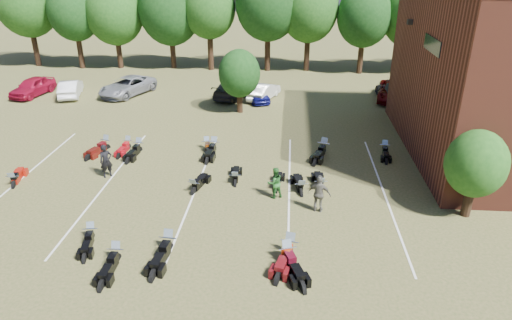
# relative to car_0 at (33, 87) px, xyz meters

# --- Properties ---
(ground) EXTENTS (160.00, 160.00, 0.00)m
(ground) POSITION_rel_car_0_xyz_m (20.57, -18.67, -0.79)
(ground) COLOR brown
(ground) RESTS_ON ground
(car_0) EXTENTS (2.63, 4.87, 1.57)m
(car_0) POSITION_rel_car_0_xyz_m (0.00, 0.00, 0.00)
(car_0) COLOR maroon
(car_0) RESTS_ON ground
(car_1) EXTENTS (2.71, 4.63, 1.44)m
(car_1) POSITION_rel_car_0_xyz_m (3.42, -0.03, -0.07)
(car_1) COLOR silver
(car_1) RESTS_ON ground
(car_2) EXTENTS (4.55, 6.14, 1.55)m
(car_2) POSITION_rel_car_0_xyz_m (8.21, 0.84, -0.01)
(car_2) COLOR gray
(car_2) RESTS_ON ground
(car_3) EXTENTS (3.19, 5.50, 1.50)m
(car_3) POSITION_rel_car_0_xyz_m (17.45, 0.86, -0.04)
(car_3) COLOR black
(car_3) RESTS_ON ground
(car_4) EXTENTS (2.78, 4.08, 1.29)m
(car_4) POSITION_rel_car_0_xyz_m (19.67, -0.11, -0.14)
(car_4) COLOR #0D0F60
(car_4) RESTS_ON ground
(car_5) EXTENTS (2.80, 4.43, 1.38)m
(car_5) POSITION_rel_car_0_xyz_m (20.25, 0.45, -0.10)
(car_5) COLOR beige
(car_5) RESTS_ON ground
(car_6) EXTENTS (3.61, 5.86, 1.52)m
(car_6) POSITION_rel_car_0_xyz_m (31.25, 1.03, -0.03)
(car_6) COLOR #510405
(car_6) RESTS_ON ground
(car_7) EXTENTS (2.68, 5.59, 1.57)m
(car_7) POSITION_rel_car_0_xyz_m (31.30, 0.82, -0.00)
(car_7) COLOR #313235
(car_7) RESTS_ON ground
(person_black) EXTENTS (0.83, 0.79, 1.92)m
(person_black) POSITION_rel_car_0_xyz_m (12.32, -14.91, 0.17)
(person_black) COLOR black
(person_black) RESTS_ON ground
(person_green) EXTENTS (1.00, 0.91, 1.68)m
(person_green) POSITION_rel_car_0_xyz_m (21.81, -16.59, 0.05)
(person_green) COLOR #256224
(person_green) RESTS_ON ground
(person_grey) EXTENTS (1.21, 0.75, 1.92)m
(person_grey) POSITION_rel_car_0_xyz_m (24.00, -17.83, 0.18)
(person_grey) COLOR #57554A
(person_grey) RESTS_ON ground
(motorcycle_1) EXTENTS (1.07, 2.18, 1.17)m
(motorcycle_1) POSITION_rel_car_0_xyz_m (13.88, -21.00, -0.79)
(motorcycle_1) COLOR black
(motorcycle_1) RESTS_ON ground
(motorcycle_3) EXTENTS (0.73, 2.26, 1.26)m
(motorcycle_3) POSITION_rel_car_0_xyz_m (15.54, -22.45, -0.79)
(motorcycle_3) COLOR black
(motorcycle_3) RESTS_ON ground
(motorcycle_4) EXTENTS (1.02, 2.55, 1.39)m
(motorcycle_4) POSITION_rel_car_0_xyz_m (17.49, -21.58, -0.79)
(motorcycle_4) COLOR black
(motorcycle_4) RESTS_ON ground
(motorcycle_5) EXTENTS (1.55, 2.57, 1.36)m
(motorcycle_5) POSITION_rel_car_0_xyz_m (22.53, -21.94, -0.79)
(motorcycle_5) COLOR black
(motorcycle_5) RESTS_ON ground
(motorcycle_6) EXTENTS (1.38, 2.61, 1.39)m
(motorcycle_6) POSITION_rel_car_0_xyz_m (22.61, -21.44, -0.79)
(motorcycle_6) COLOR #4E0B0E
(motorcycle_6) RESTS_ON ground
(motorcycle_7) EXTENTS (1.20, 2.30, 1.22)m
(motorcycle_7) POSITION_rel_car_0_xyz_m (7.68, -16.47, -0.79)
(motorcycle_7) COLOR maroon
(motorcycle_7) RESTS_ON ground
(motorcycle_9) EXTENTS (1.21, 2.29, 1.22)m
(motorcycle_9) POSITION_rel_car_0_xyz_m (17.55, -16.46, -0.79)
(motorcycle_9) COLOR black
(motorcycle_9) RESTS_ON ground
(motorcycle_10) EXTENTS (0.80, 2.16, 1.19)m
(motorcycle_10) POSITION_rel_car_0_xyz_m (19.62, -15.38, -0.79)
(motorcycle_10) COLOR black
(motorcycle_10) RESTS_ON ground
(motorcycle_11) EXTENTS (1.08, 2.30, 1.23)m
(motorcycle_11) POSITION_rel_car_0_xyz_m (23.18, -16.18, -0.79)
(motorcycle_11) COLOR black
(motorcycle_11) RESTS_ON ground
(motorcycle_12) EXTENTS (0.82, 2.14, 1.17)m
(motorcycle_12) POSITION_rel_car_0_xyz_m (21.90, -15.92, -0.79)
(motorcycle_12) COLOR black
(motorcycle_12) RESTS_ON ground
(motorcycle_13) EXTENTS (0.89, 2.27, 1.24)m
(motorcycle_13) POSITION_rel_car_0_xyz_m (24.21, -15.83, -0.79)
(motorcycle_13) COLOR black
(motorcycle_13) RESTS_ON ground
(motorcycle_14) EXTENTS (1.42, 2.49, 1.32)m
(motorcycle_14) POSITION_rel_car_0_xyz_m (10.78, -11.16, -0.79)
(motorcycle_14) COLOR #450D09
(motorcycle_14) RESTS_ON ground
(motorcycle_15) EXTENTS (0.81, 2.12, 1.16)m
(motorcycle_15) POSITION_rel_car_0_xyz_m (12.15, -10.91, -0.79)
(motorcycle_15) COLOR maroon
(motorcycle_15) RESTS_ON ground
(motorcycle_16) EXTENTS (0.97, 2.37, 1.28)m
(motorcycle_16) POSITION_rel_car_0_xyz_m (13.02, -11.39, -0.79)
(motorcycle_16) COLOR black
(motorcycle_16) RESTS_ON ground
(motorcycle_17) EXTENTS (1.30, 2.23, 1.18)m
(motorcycle_17) POSITION_rel_car_0_xyz_m (17.25, -10.67, -0.79)
(motorcycle_17) COLOR black
(motorcycle_17) RESTS_ON ground
(motorcycle_18) EXTENTS (0.96, 2.49, 1.36)m
(motorcycle_18) POSITION_rel_car_0_xyz_m (17.75, -10.99, -0.79)
(motorcycle_18) COLOR black
(motorcycle_18) RESTS_ON ground
(motorcycle_19) EXTENTS (1.58, 2.65, 1.41)m
(motorcycle_19) POSITION_rel_car_0_xyz_m (24.66, -10.75, -0.79)
(motorcycle_19) COLOR black
(motorcycle_19) RESTS_ON ground
(motorcycle_20) EXTENTS (0.87, 2.16, 1.17)m
(motorcycle_20) POSITION_rel_car_0_xyz_m (28.49, -10.43, -0.79)
(motorcycle_20) COLOR black
(motorcycle_20) RESTS_ON ground
(tree_line) EXTENTS (56.00, 6.00, 9.79)m
(tree_line) POSITION_rel_car_0_xyz_m (19.57, 10.33, 5.52)
(tree_line) COLOR black
(tree_line) RESTS_ON ground
(young_tree_near_building) EXTENTS (2.80, 2.80, 4.16)m
(young_tree_near_building) POSITION_rel_car_0_xyz_m (31.07, -17.67, 1.96)
(young_tree_near_building) COLOR black
(young_tree_near_building) RESTS_ON ground
(young_tree_midfield) EXTENTS (3.20, 3.20, 4.70)m
(young_tree_midfield) POSITION_rel_car_0_xyz_m (18.57, -3.17, 2.31)
(young_tree_midfield) COLOR black
(young_tree_midfield) RESTS_ON ground
(parking_lines) EXTENTS (20.10, 14.00, 0.01)m
(parking_lines) POSITION_rel_car_0_xyz_m (17.57, -15.67, -0.78)
(parking_lines) COLOR silver
(parking_lines) RESTS_ON ground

